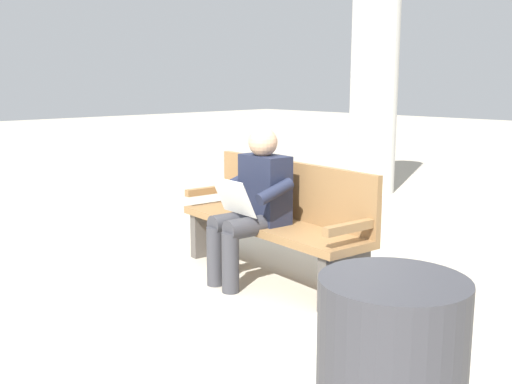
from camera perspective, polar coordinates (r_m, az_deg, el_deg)
ground_plane at (r=4.78m, az=1.36°, el=-8.06°), size 40.00×40.00×0.00m
bench_near at (r=4.69m, az=2.06°, el=-2.57°), size 1.84×0.67×0.90m
person_seated at (r=4.52m, az=-0.26°, el=-0.88°), size 0.60×0.60×1.18m
backpack at (r=3.86m, az=10.22°, el=-10.01°), size 0.38×0.42×0.36m
support_pillar at (r=8.36m, az=11.24°, el=11.72°), size 0.64×0.64×3.44m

